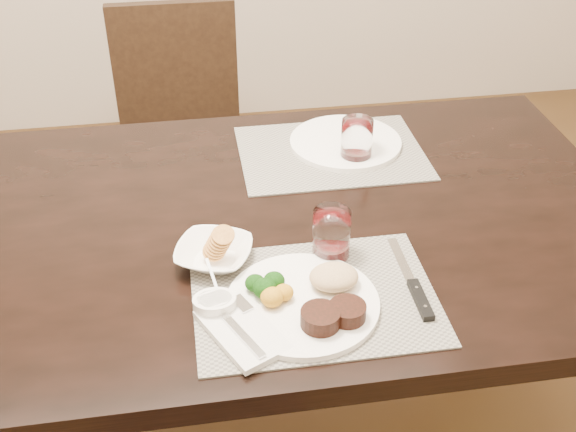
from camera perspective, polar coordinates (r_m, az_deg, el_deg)
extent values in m
cube|color=black|center=(1.60, -7.89, -1.47)|extent=(2.00, 1.00, 0.05)
cube|color=black|center=(2.34, 15.45, -0.68)|extent=(0.08, 0.08, 0.70)
cube|color=black|center=(2.47, -8.25, 4.59)|extent=(0.42, 0.42, 0.04)
cube|color=black|center=(2.45, -11.84, -2.45)|extent=(0.04, 0.04, 0.41)
cube|color=black|center=(2.45, -3.45, -1.69)|extent=(0.04, 0.04, 0.41)
cube|color=black|center=(2.75, -11.76, 2.06)|extent=(0.04, 0.04, 0.41)
cube|color=black|center=(2.75, -4.27, 2.74)|extent=(0.04, 0.04, 0.41)
cube|color=black|center=(2.53, -8.89, 11.53)|extent=(0.42, 0.04, 0.45)
cube|color=gray|center=(1.38, 2.12, -6.48)|extent=(0.46, 0.34, 0.00)
cube|color=gray|center=(1.83, 3.44, 5.01)|extent=(0.46, 0.34, 0.00)
cylinder|color=white|center=(1.35, 1.14, -6.92)|extent=(0.29, 0.29, 0.01)
cylinder|color=black|center=(1.29, 2.58, -8.06)|extent=(0.07, 0.07, 0.03)
cylinder|color=black|center=(1.31, 4.72, -7.53)|extent=(0.07, 0.07, 0.03)
ellipsoid|color=tan|center=(1.37, 3.65, -4.82)|extent=(0.09, 0.08, 0.04)
ellipsoid|color=#13400C|center=(1.35, -1.86, -5.71)|extent=(0.05, 0.05, 0.04)
ellipsoid|color=#BC8618|center=(1.33, -1.27, -6.42)|extent=(0.04, 0.04, 0.04)
cube|color=silver|center=(1.30, -3.65, -9.06)|extent=(0.17, 0.20, 0.01)
cube|color=silver|center=(1.28, -3.57, -9.42)|extent=(0.07, 0.12, 0.01)
cube|color=silver|center=(1.34, -3.68, -6.92)|extent=(0.04, 0.05, 0.00)
cube|color=silver|center=(1.48, 8.95, -3.53)|extent=(0.02, 0.15, 0.00)
cube|color=black|center=(1.38, 10.43, -6.52)|extent=(0.02, 0.11, 0.01)
imported|color=white|center=(1.46, -5.86, -2.99)|extent=(0.19, 0.19, 0.04)
cylinder|color=#C4883D|center=(1.44, -5.92, -2.19)|extent=(0.05, 0.05, 0.05)
cylinder|color=white|center=(1.34, -5.81, -6.98)|extent=(0.08, 0.08, 0.03)
cylinder|color=#0C380F|center=(1.34, -5.83, -6.65)|extent=(0.06, 0.06, 0.01)
cube|color=silver|center=(1.37, -6.05, -4.57)|extent=(0.01, 0.05, 0.04)
cylinder|color=white|center=(1.45, 3.46, -1.39)|extent=(0.08, 0.08, 0.10)
cylinder|color=#380506|center=(1.47, 3.41, -2.63)|extent=(0.06, 0.06, 0.03)
cylinder|color=white|center=(1.87, 4.56, 5.84)|extent=(0.29, 0.29, 0.01)
cylinder|color=white|center=(1.78, 5.45, 6.00)|extent=(0.08, 0.08, 0.11)
cylinder|color=#380506|center=(1.80, 5.38, 4.88)|extent=(0.06, 0.06, 0.03)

